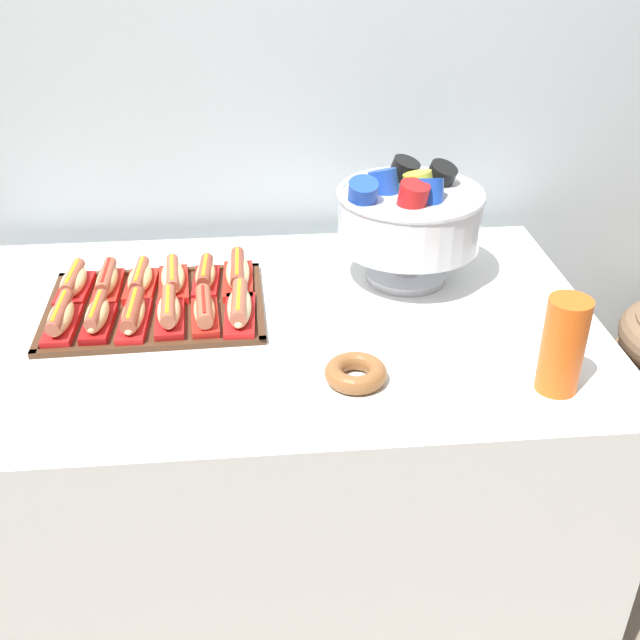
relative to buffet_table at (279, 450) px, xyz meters
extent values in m
plane|color=#7A6B5B|center=(0.00, 0.00, -0.41)|extent=(10.00, 10.00, 0.00)
cube|color=#B2BCC1|center=(0.00, 0.58, 0.89)|extent=(6.00, 0.10, 2.60)
cube|color=white|center=(0.00, 0.00, 0.00)|extent=(1.42, 0.90, 0.74)
cylinder|color=black|center=(-0.58, 0.32, -0.39)|extent=(0.05, 0.05, 0.04)
cylinder|color=black|center=(0.58, 0.32, -0.39)|extent=(0.05, 0.05, 0.04)
cube|color=#472B19|center=(-0.26, 0.07, 0.37)|extent=(0.49, 0.37, 0.01)
cube|color=#472B19|center=(-0.26, -0.10, 0.38)|extent=(0.48, 0.03, 0.01)
cube|color=#472B19|center=(-0.27, 0.24, 0.38)|extent=(0.48, 0.03, 0.01)
cube|color=#472B19|center=(-0.50, 0.07, 0.38)|extent=(0.02, 0.36, 0.01)
cube|color=#472B19|center=(-0.03, 0.08, 0.38)|extent=(0.02, 0.36, 0.01)
cube|color=red|center=(-0.45, -0.01, 0.39)|extent=(0.06, 0.16, 0.02)
ellipsoid|color=#E0BC7F|center=(-0.45, -0.01, 0.41)|extent=(0.05, 0.15, 0.04)
cylinder|color=#9E4C38|center=(-0.45, -0.01, 0.42)|extent=(0.03, 0.15, 0.03)
cylinder|color=yellow|center=(-0.45, -0.01, 0.43)|extent=(0.01, 0.13, 0.01)
cube|color=#B21414|center=(-0.37, -0.01, 0.39)|extent=(0.06, 0.15, 0.02)
ellipsoid|color=#E0BC7F|center=(-0.37, -0.01, 0.41)|extent=(0.05, 0.14, 0.04)
cylinder|color=#9E4C38|center=(-0.37, -0.01, 0.42)|extent=(0.03, 0.13, 0.03)
cylinder|color=yellow|center=(-0.37, -0.01, 0.43)|extent=(0.01, 0.11, 0.01)
cube|color=red|center=(-0.30, -0.01, 0.39)|extent=(0.06, 0.18, 0.02)
ellipsoid|color=#E0BC7F|center=(-0.30, -0.01, 0.41)|extent=(0.05, 0.16, 0.04)
cylinder|color=brown|center=(-0.30, -0.01, 0.42)|extent=(0.04, 0.15, 0.03)
cylinder|color=yellow|center=(-0.30, -0.01, 0.43)|extent=(0.01, 0.13, 0.01)
cube|color=red|center=(-0.22, -0.01, 0.39)|extent=(0.07, 0.16, 0.02)
ellipsoid|color=beige|center=(-0.22, -0.01, 0.41)|extent=(0.06, 0.14, 0.04)
cylinder|color=#A8563D|center=(-0.22, -0.01, 0.42)|extent=(0.04, 0.14, 0.03)
cylinder|color=yellow|center=(-0.22, -0.01, 0.44)|extent=(0.02, 0.12, 0.01)
cube|color=red|center=(-0.15, -0.01, 0.39)|extent=(0.07, 0.16, 0.02)
ellipsoid|color=#E0BC7F|center=(-0.15, -0.01, 0.41)|extent=(0.06, 0.15, 0.04)
cylinder|color=#A8563D|center=(-0.15, -0.01, 0.42)|extent=(0.04, 0.15, 0.03)
cylinder|color=red|center=(-0.15, -0.01, 0.43)|extent=(0.02, 0.12, 0.01)
cube|color=red|center=(-0.07, -0.01, 0.39)|extent=(0.07, 0.18, 0.02)
ellipsoid|color=beige|center=(-0.07, -0.01, 0.41)|extent=(0.06, 0.17, 0.04)
cylinder|color=#A8563D|center=(-0.07, -0.01, 0.42)|extent=(0.04, 0.16, 0.03)
cylinder|color=yellow|center=(-0.07, -0.01, 0.44)|extent=(0.01, 0.14, 0.01)
cube|color=red|center=(-0.45, 0.15, 0.39)|extent=(0.07, 0.16, 0.02)
ellipsoid|color=#E0BC7F|center=(-0.45, 0.15, 0.41)|extent=(0.06, 0.15, 0.04)
cylinder|color=#A8563D|center=(-0.45, 0.15, 0.42)|extent=(0.03, 0.14, 0.03)
cylinder|color=yellow|center=(-0.45, 0.15, 0.43)|extent=(0.01, 0.12, 0.01)
cube|color=red|center=(-0.38, 0.15, 0.39)|extent=(0.06, 0.17, 0.02)
ellipsoid|color=tan|center=(-0.38, 0.15, 0.41)|extent=(0.05, 0.15, 0.04)
cylinder|color=#A8563D|center=(-0.38, 0.15, 0.42)|extent=(0.03, 0.14, 0.03)
cylinder|color=red|center=(-0.38, 0.15, 0.43)|extent=(0.01, 0.12, 0.01)
cube|color=red|center=(-0.30, 0.15, 0.39)|extent=(0.07, 0.15, 0.02)
ellipsoid|color=tan|center=(-0.30, 0.15, 0.41)|extent=(0.06, 0.14, 0.04)
cylinder|color=#9E4C38|center=(-0.30, 0.15, 0.42)|extent=(0.03, 0.14, 0.03)
cylinder|color=yellow|center=(-0.30, 0.15, 0.43)|extent=(0.01, 0.12, 0.01)
cube|color=red|center=(-0.23, 0.16, 0.39)|extent=(0.08, 0.18, 0.02)
ellipsoid|color=#E0BC7F|center=(-0.23, 0.16, 0.41)|extent=(0.07, 0.16, 0.04)
cylinder|color=#A8563D|center=(-0.23, 0.16, 0.42)|extent=(0.04, 0.15, 0.03)
cylinder|color=yellow|center=(-0.23, 0.16, 0.43)|extent=(0.02, 0.13, 0.01)
cube|color=red|center=(-0.15, 0.16, 0.39)|extent=(0.06, 0.15, 0.02)
ellipsoid|color=#E0BC7F|center=(-0.15, 0.16, 0.41)|extent=(0.05, 0.14, 0.04)
cylinder|color=brown|center=(-0.15, 0.16, 0.42)|extent=(0.03, 0.13, 0.03)
cylinder|color=yellow|center=(-0.15, 0.16, 0.43)|extent=(0.01, 0.11, 0.01)
cube|color=red|center=(-0.08, 0.16, 0.39)|extent=(0.07, 0.18, 0.02)
ellipsoid|color=beige|center=(-0.08, 0.16, 0.41)|extent=(0.06, 0.17, 0.04)
cylinder|color=brown|center=(-0.08, 0.16, 0.42)|extent=(0.03, 0.16, 0.03)
cylinder|color=yellow|center=(-0.08, 0.16, 0.44)|extent=(0.01, 0.14, 0.01)
cylinder|color=silver|center=(0.32, 0.17, 0.38)|extent=(0.19, 0.19, 0.02)
cone|color=silver|center=(0.32, 0.17, 0.43)|extent=(0.07, 0.07, 0.08)
cylinder|color=silver|center=(0.32, 0.17, 0.53)|extent=(0.33, 0.33, 0.12)
torus|color=silver|center=(0.32, 0.17, 0.59)|extent=(0.34, 0.34, 0.02)
cylinder|color=yellow|center=(0.35, 0.16, 0.57)|extent=(0.11, 0.11, 0.14)
cylinder|color=black|center=(0.39, 0.23, 0.57)|extent=(0.11, 0.11, 0.15)
cylinder|color=black|center=(0.31, 0.27, 0.57)|extent=(0.12, 0.11, 0.14)
cylinder|color=#1E47B2|center=(0.27, 0.19, 0.57)|extent=(0.10, 0.12, 0.14)
cylinder|color=#1E47B2|center=(0.21, 0.14, 0.57)|extent=(0.09, 0.12, 0.14)
cylinder|color=red|center=(0.31, 0.10, 0.57)|extent=(0.10, 0.10, 0.13)
cylinder|color=#1E47B2|center=(0.35, 0.12, 0.57)|extent=(0.07, 0.10, 0.14)
cylinder|color=#EA5B19|center=(0.52, -0.31, 0.43)|extent=(0.08, 0.08, 0.12)
cylinder|color=#EA5B19|center=(0.52, -0.31, 0.45)|extent=(0.08, 0.08, 0.12)
cylinder|color=#EA5B19|center=(0.52, -0.31, 0.48)|extent=(0.08, 0.08, 0.12)
cylinder|color=#EA5B19|center=(0.52, -0.31, 0.50)|extent=(0.08, 0.08, 0.12)
torus|color=brown|center=(0.15, -0.25, 0.39)|extent=(0.12, 0.12, 0.04)
camera|label=1|loc=(-0.03, -1.45, 1.22)|focal=42.89mm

